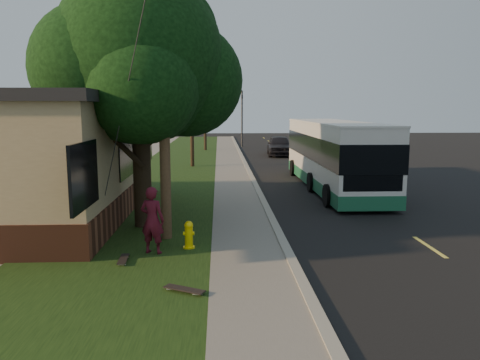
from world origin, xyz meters
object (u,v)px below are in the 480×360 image
(fire_hydrant, at_px, (189,235))
(utility_pole, at_px, (163,77))
(bare_tree_near, at_px, (192,134))
(traffic_signal, at_px, (242,115))
(skateboard_main, at_px, (123,259))
(dumpster, at_px, (85,180))
(skateboard_spare, at_px, (184,289))
(skateboarder, at_px, (152,220))
(bare_tree_far, at_px, (205,128))
(distant_car, at_px, (279,145))
(leafy_tree, at_px, (140,63))
(transit_bus, at_px, (333,153))

(fire_hydrant, relative_size, utility_pole, 0.08)
(bare_tree_near, xyz_separation_m, traffic_signal, (4.00, 16.00, 1.01))
(fire_hydrant, height_order, skateboard_main, fire_hydrant)
(bare_tree_near, xyz_separation_m, dumpster, (-4.17, -9.60, -1.51))
(skateboard_main, height_order, skateboard_spare, skateboard_spare)
(fire_hydrant, height_order, utility_pole, utility_pole)
(utility_pole, relative_size, bare_tree_near, 2.11)
(traffic_signal, distance_m, skateboarder, 34.71)
(bare_tree_near, xyz_separation_m, skateboard_spare, (1.00, -21.09, -2.02))
(fire_hydrant, height_order, skateboarder, skateboarder)
(skateboard_main, bearing_deg, fire_hydrant, 34.67)
(bare_tree_far, distance_m, skateboard_main, 31.14)
(distant_car, bearing_deg, traffic_signal, 110.64)
(bare_tree_near, xyz_separation_m, skateboard_main, (-0.64, -19.06, -2.02))
(traffic_signal, relative_size, skateboard_spare, 6.16)
(skateboard_spare, xyz_separation_m, dumpster, (-5.17, 11.49, 0.51))
(fire_hydrant, xyz_separation_m, bare_tree_far, (-0.40, 30.00, 1.57))
(leafy_tree, bearing_deg, fire_hydrant, -59.33)
(transit_bus, bearing_deg, distant_car, 91.91)
(bare_tree_near, height_order, skateboarder, bare_tree_near)
(distant_car, bearing_deg, skateboard_main, -101.58)
(bare_tree_near, distance_m, skateboard_spare, 21.21)
(fire_hydrant, relative_size, distant_car, 0.16)
(traffic_signal, xyz_separation_m, transit_bus, (3.14, -24.37, -1.47))
(skateboard_main, bearing_deg, utility_pole, 67.99)
(utility_pole, relative_size, traffic_signal, 1.65)
(dumpster, bearing_deg, fire_hydrant, -58.88)
(distant_car, bearing_deg, bare_tree_near, -128.03)
(dumpster, bearing_deg, utility_pole, -59.48)
(skateboarder, distance_m, distant_car, 26.65)
(transit_bus, relative_size, skateboarder, 6.70)
(skateboard_main, bearing_deg, traffic_signal, 82.47)
(fire_hydrant, distance_m, skateboard_main, 1.89)
(fire_hydrant, relative_size, dumpster, 0.54)
(fire_hydrant, bearing_deg, skateboard_spare, -88.15)
(skateboard_spare, bearing_deg, bare_tree_far, 90.87)
(traffic_signal, relative_size, skateboard_main, 6.69)
(leafy_tree, xyz_separation_m, distant_car, (7.28, 22.76, -4.35))
(utility_pole, xyz_separation_m, skateboard_spare, (0.81, -4.08, -4.50))
(bare_tree_near, bearing_deg, transit_bus, -49.52)
(transit_bus, xyz_separation_m, skateboard_main, (-7.78, -10.70, -1.56))
(utility_pole, xyz_separation_m, bare_tree_near, (-0.19, 17.01, -2.48))
(bare_tree_far, relative_size, skateboarder, 2.30)
(bare_tree_far, bearing_deg, skateboard_main, -92.10)
(bare_tree_near, relative_size, dumpster, 3.13)
(leafy_tree, height_order, bare_tree_near, leafy_tree)
(bare_tree_far, height_order, skateboarder, bare_tree_far)
(traffic_signal, height_order, skateboard_spare, traffic_signal)
(bare_tree_far, relative_size, dumpster, 2.93)
(fire_hydrant, height_order, transit_bus, transit_bus)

